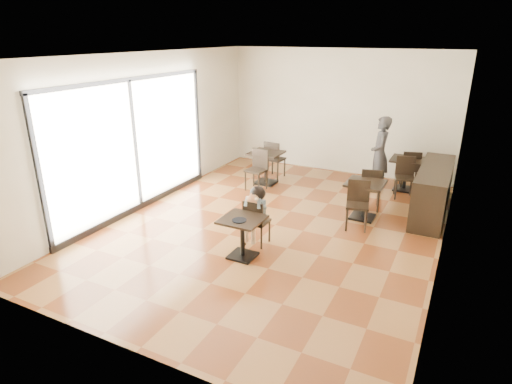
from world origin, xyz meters
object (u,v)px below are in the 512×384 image
Objects in this scene: chair_mid_b at (357,206)px; chair_left_b at (256,171)px; cafe_table_mid at (364,200)px; chair_mid_a at (370,188)px; child at (257,216)px; chair_back_a at (410,169)px; adult_patron at (380,154)px; chair_left_a at (275,159)px; cafe_table_back at (405,174)px; child_chair at (257,222)px; cafe_table_left at (266,168)px; chair_back_b at (405,178)px; child_table at (242,238)px.

chair_mid_b is 2.90m from chair_left_b.
chair_mid_a reaches higher than cafe_table_mid.
child is 1.15× the size of chair_mid_b.
child is 1.15× the size of chair_back_a.
child is at bearing -57.72° from chair_left_b.
child reaches higher than chair_back_a.
adult_patron is (1.31, 3.80, 0.35)m from child.
cafe_table_mid is at bearing -9.91° from adult_patron.
adult_patron reaches higher than chair_left_a.
chair_mid_b is 2.97m from chair_back_a.
cafe_table_mid is 1.00× the size of cafe_table_back.
child_chair is 4.77m from chair_back_a.
chair_left_a is at bearing -34.27° from chair_mid_a.
child_chair is 0.91× the size of chair_back_a.
child is 3.81m from chair_left_a.
cafe_table_back is at bearing -165.79° from chair_left_a.
cafe_table_left is 0.86× the size of chair_back_b.
chair_back_a is (0.54, 2.37, 0.08)m from cafe_table_mid.
child_table is at bearing 90.00° from child_chair.
chair_left_b reaches higher than chair_back_a.
chair_left_a is 1.04× the size of chair_back_a.
cafe_table_back is at bearing 65.12° from child.
child_table is at bearing 112.26° from chair_left_a.
adult_patron is 0.95m from chair_back_a.
cafe_table_mid is at bearing 60.76° from child_table.
chair_left_b is (-2.59, -1.31, -0.40)m from adult_patron.
chair_mid_b is (0.00, -1.10, 0.00)m from chair_mid_a.
child_chair reaches higher than cafe_table_back.
chair_mid_b is at bearing -10.69° from adult_patron.
chair_left_b reaches higher than cafe_table_left.
cafe_table_back is at bearing 31.95° from chair_left_b.
child_table is 0.73× the size of chair_left_b.
chair_mid_a is at bearing 60.76° from child.
cafe_table_left is 3.28m from chair_back_b.
chair_back_a and chair_back_b have the same top height.
child is 1.33× the size of cafe_table_left.
cafe_table_back is 1.65m from chair_mid_a.
chair_back_b is at bearing 76.72° from chair_back_a.
cafe_table_mid is (1.42, 2.53, 0.03)m from child_table.
child_table is 0.76× the size of chair_back_b.
chair_back_a is at bearing -161.72° from chair_left_a.
child_chair reaches higher than child_table.
child_chair is 1.10× the size of cafe_table_mid.
child_chair is at bearing -57.72° from chair_left_b.
child_table is 0.83× the size of child_chair.
child_table is 0.76× the size of chair_back_a.
child is (0.00, 0.55, 0.18)m from child_table.
child is 1.39× the size of cafe_table_mid.
chair_back_a is (0.65, 0.55, -0.42)m from adult_patron.
child_table is at bearing -62.09° from chair_left_b.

